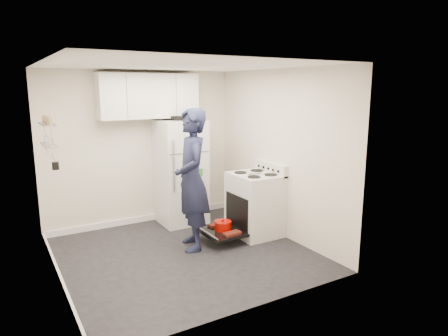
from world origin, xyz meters
TOP-DOWN VIEW (x-y plane):
  - room at (-0.03, 0.03)m, footprint 3.21×3.21m
  - electric_range at (1.26, 0.15)m, footprint 0.66×0.76m
  - open_oven_door at (0.69, 0.15)m, footprint 0.55×0.70m
  - refrigerator at (0.54, 1.25)m, footprint 0.72×0.74m
  - upper_cabinets at (0.10, 1.43)m, footprint 1.60×0.33m
  - wall_shelf_rack at (-1.52, 0.49)m, footprint 0.14×0.60m
  - person at (0.22, 0.16)m, footprint 0.64×0.81m

SIDE VIEW (x-z plane):
  - open_oven_door at x=0.69m, z-range 0.07..0.28m
  - electric_range at x=1.26m, z-range -0.08..1.02m
  - refrigerator at x=0.54m, z-range -0.03..1.76m
  - person at x=0.22m, z-range 0.00..1.97m
  - room at x=-0.03m, z-range -0.05..2.46m
  - wall_shelf_rack at x=-1.52m, z-range 1.37..1.98m
  - upper_cabinets at x=0.10m, z-range 1.75..2.45m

